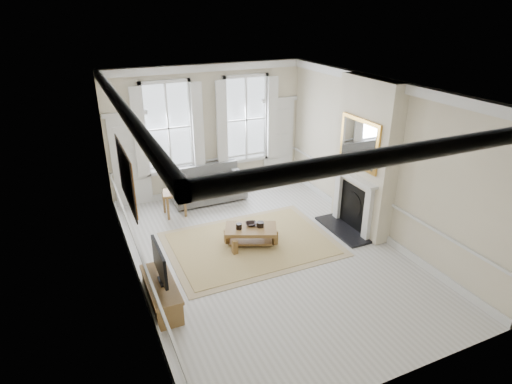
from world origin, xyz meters
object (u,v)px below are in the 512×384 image
coffee_table (251,231)px  side_table (174,196)px  tv_stand (162,294)px  sofa (207,186)px

coffee_table → side_table: bearing=143.1°
coffee_table → tv_stand: (-2.19, -1.22, -0.09)m
side_table → coffee_table: bearing=-61.4°
sofa → coffee_table: sofa is taller
sofa → side_table: bearing=-151.9°
side_table → tv_stand: bearing=-108.0°
sofa → side_table: 1.16m
sofa → tv_stand: size_ratio=1.44×
sofa → tv_stand: sofa is taller
coffee_table → tv_stand: tv_stand is taller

